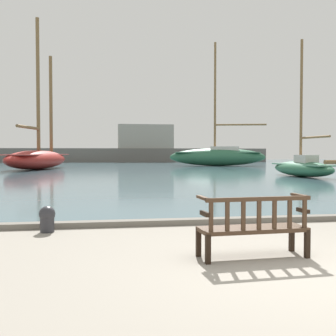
{
  "coord_description": "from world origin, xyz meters",
  "views": [
    {
      "loc": [
        -2.7,
        -5.02,
        1.55
      ],
      "look_at": [
        -0.23,
        10.0,
        1.0
      ],
      "focal_mm": 45.0,
      "sensor_mm": 36.0,
      "label": 1
    }
  ],
  "objects": [
    {
      "name": "mooring_bollard",
      "position": [
        -3.7,
        3.41,
        0.27
      ],
      "size": [
        0.31,
        0.31,
        0.51
      ],
      "color": "#2D2D33",
      "rests_on": "ground"
    },
    {
      "name": "ground_plane",
      "position": [
        0.0,
        0.0,
        0.0
      ],
      "size": [
        160.0,
        160.0,
        0.0
      ],
      "primitive_type": "plane",
      "color": "gray"
    },
    {
      "name": "quay_edge_kerb",
      "position": [
        0.0,
        3.85,
        0.06
      ],
      "size": [
        40.0,
        0.3,
        0.12
      ],
      "primitive_type": "cube",
      "color": "slate",
      "rests_on": "ground"
    },
    {
      "name": "harbor_water",
      "position": [
        0.0,
        44.0,
        0.04
      ],
      "size": [
        100.0,
        80.0,
        0.08
      ],
      "primitive_type": "cube",
      "color": "#476670",
      "rests_on": "ground"
    },
    {
      "name": "sailboat_far_port",
      "position": [
        9.71,
        19.28,
        0.69
      ],
      "size": [
        1.98,
        6.52,
        8.47
      ],
      "color": "#2D6647",
      "rests_on": "harbor_water"
    },
    {
      "name": "sailboat_centre_channel",
      "position": [
        10.55,
        40.97,
        1.23
      ],
      "size": [
        11.06,
        5.14,
        13.86
      ],
      "color": "#2D6647",
      "rests_on": "harbor_water"
    },
    {
      "name": "park_bench",
      "position": [
        -0.46,
        0.85,
        0.47
      ],
      "size": [
        1.63,
        0.61,
        0.92
      ],
      "color": "black",
      "rests_on": "ground"
    },
    {
      "name": "sailboat_outer_starboard",
      "position": [
        -8.14,
        34.25,
        1.15
      ],
      "size": [
        5.92,
        12.05,
        13.59
      ],
      "color": "maroon",
      "rests_on": "harbor_water"
    },
    {
      "name": "far_breakwater",
      "position": [
        0.96,
        62.27,
        1.75
      ],
      "size": [
        49.25,
        2.4,
        6.09
      ],
      "color": "#66605B",
      "rests_on": "ground"
    }
  ]
}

